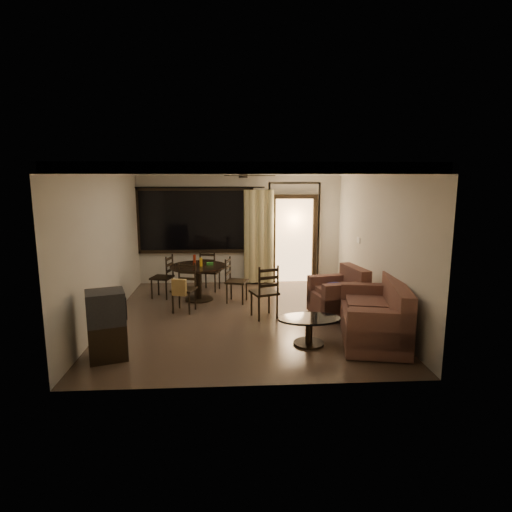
{
  "coord_description": "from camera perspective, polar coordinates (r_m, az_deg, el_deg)",
  "views": [
    {
      "loc": [
        -0.24,
        -7.81,
        2.63
      ],
      "look_at": [
        0.24,
        0.2,
        1.14
      ],
      "focal_mm": 30.0,
      "sensor_mm": 36.0,
      "label": 1
    }
  ],
  "objects": [
    {
      "name": "sofa",
      "position": [
        7.25,
        15.85,
        -7.95
      ],
      "size": [
        1.28,
        1.93,
        0.95
      ],
      "rotation": [
        0.0,
        0.0,
        -0.2
      ],
      "color": "#4E2724",
      "rests_on": "ground"
    },
    {
      "name": "dining_chair_east",
      "position": [
        9.11,
        -2.66,
        -4.43
      ],
      "size": [
        0.52,
        0.52,
        0.95
      ],
      "rotation": [
        0.0,
        0.0,
        1.3
      ],
      "color": "black",
      "rests_on": "ground"
    },
    {
      "name": "ground",
      "position": [
        8.24,
        -1.63,
        -8.08
      ],
      "size": [
        5.5,
        5.5,
        0.0
      ],
      "primitive_type": "plane",
      "color": "#7F6651",
      "rests_on": "ground"
    },
    {
      "name": "dining_table",
      "position": [
        9.28,
        -7.67,
        -2.23
      ],
      "size": [
        1.21,
        1.21,
        0.98
      ],
      "rotation": [
        0.0,
        0.0,
        -0.27
      ],
      "color": "black",
      "rests_on": "ground"
    },
    {
      "name": "tv_cabinet",
      "position": [
        6.64,
        -19.28,
        -8.68
      ],
      "size": [
        0.65,
        0.62,
        1.02
      ],
      "rotation": [
        0.0,
        0.0,
        0.33
      ],
      "color": "black",
      "rests_on": "ground"
    },
    {
      "name": "dining_chair_north",
      "position": [
        10.07,
        -6.13,
        -3.02
      ],
      "size": [
        0.52,
        0.52,
        0.95
      ],
      "rotation": [
        0.0,
        0.0,
        2.87
      ],
      "color": "black",
      "rests_on": "ground"
    },
    {
      "name": "side_chair",
      "position": [
        8.11,
        1.14,
        -6.13
      ],
      "size": [
        0.58,
        0.58,
        1.03
      ],
      "rotation": [
        0.0,
        0.0,
        3.47
      ],
      "color": "black",
      "rests_on": "ground"
    },
    {
      "name": "coffee_table",
      "position": [
        6.91,
        7.08,
        -9.33
      ],
      "size": [
        1.0,
        0.6,
        0.44
      ],
      "rotation": [
        0.0,
        0.0,
        -0.26
      ],
      "color": "black",
      "rests_on": "ground"
    },
    {
      "name": "dining_chair_south",
      "position": [
        8.57,
        -9.58,
        -5.36
      ],
      "size": [
        0.52,
        0.56,
        0.95
      ],
      "rotation": [
        0.0,
        0.0,
        -0.27
      ],
      "color": "black",
      "rests_on": "ground"
    },
    {
      "name": "dining_chair_west",
      "position": [
        9.66,
        -12.32,
        -3.79
      ],
      "size": [
        0.52,
        0.52,
        0.95
      ],
      "rotation": [
        0.0,
        0.0,
        -1.84
      ],
      "color": "black",
      "rests_on": "ground"
    },
    {
      "name": "room_shell",
      "position": [
        9.65,
        1.51,
        5.77
      ],
      "size": [
        5.5,
        6.7,
        5.5
      ],
      "color": "beige",
      "rests_on": "ground"
    },
    {
      "name": "armchair",
      "position": [
        8.39,
        11.18,
        -5.25
      ],
      "size": [
        1.06,
        1.06,
        0.91
      ],
      "rotation": [
        0.0,
        0.0,
        0.19
      ],
      "color": "#4E2724",
      "rests_on": "ground"
    }
  ]
}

